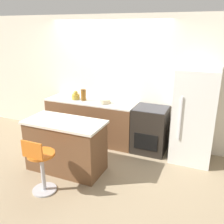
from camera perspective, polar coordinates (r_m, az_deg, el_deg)
The scene contains 10 objects.
ground_plane at distance 5.19m, azimuth -3.39°, elevation -8.14°, with size 14.00×14.00×0.00m, color #998466.
wall_back at distance 5.31m, azimuth -0.59°, elevation 7.41°, with size 8.00×0.06×2.60m.
back_counter at distance 5.39m, azimuth -4.78°, elevation -1.95°, with size 1.94×0.59×0.90m.
kitchen_island at distance 4.34m, azimuth -10.51°, elevation -7.53°, with size 1.33×0.66×0.89m.
oven_range at distance 4.95m, azimuth 8.69°, elevation -4.02°, with size 0.64×0.60×0.90m.
refrigerator at distance 4.67m, azimuth 18.27°, elevation -0.96°, with size 0.71×0.68×1.70m.
stool_chair at distance 3.85m, azimuth -15.94°, elevation -11.58°, with size 0.40×0.40×0.89m.
kettle at distance 5.34m, azimuth -8.29°, elevation 3.65°, with size 0.17×0.17×0.18m.
mixing_bowl at distance 5.04m, azimuth -1.62°, elevation 2.55°, with size 0.23×0.23×0.08m.
canister_jar at distance 5.24m, azimuth -6.53°, elevation 3.92°, with size 0.11×0.11×0.23m.
Camera 1 is at (2.09, -4.12, 2.36)m, focal length 40.00 mm.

